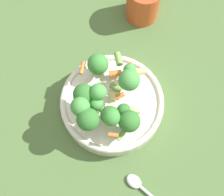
# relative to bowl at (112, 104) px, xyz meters

# --- Properties ---
(ground_plane) EXTENTS (3.00, 3.00, 0.00)m
(ground_plane) POSITION_rel_bowl_xyz_m (0.00, 0.00, -0.03)
(ground_plane) COLOR #4C6B38
(bowl) EXTENTS (0.23, 0.23, 0.05)m
(bowl) POSITION_rel_bowl_xyz_m (0.00, 0.00, 0.00)
(bowl) COLOR silver
(bowl) RESTS_ON ground_plane
(pasta_salad) EXTENTS (0.20, 0.19, 0.09)m
(pasta_salad) POSITION_rel_bowl_xyz_m (0.02, -0.00, 0.07)
(pasta_salad) COLOR #8CB766
(pasta_salad) RESTS_ON bowl
(cup) EXTENTS (0.08, 0.08, 0.10)m
(cup) POSITION_rel_bowl_xyz_m (-0.25, -0.10, 0.02)
(cup) COLOR #CC4C23
(cup) RESTS_ON ground_plane
(spoon) EXTENTS (0.03, 0.18, 0.01)m
(spoon) POSITION_rel_bowl_xyz_m (0.11, 0.18, -0.02)
(spoon) COLOR silver
(spoon) RESTS_ON ground_plane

